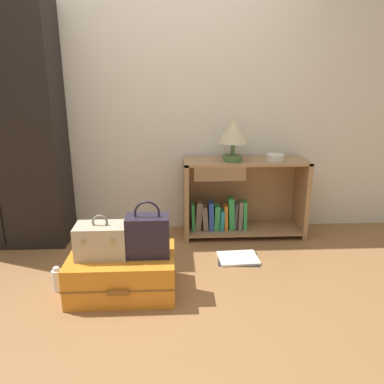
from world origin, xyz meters
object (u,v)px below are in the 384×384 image
Objects in this scene: bookshelf at (239,199)px; handbag at (148,235)px; table_lamp at (233,134)px; open_book_on_floor at (238,258)px; bowl at (275,157)px; train_case at (101,240)px; suitcase_large at (123,273)px; wardrobe at (1,128)px; bottle at (57,280)px.

handbag is at bearing -128.07° from bookshelf.
table_lamp is 0.96× the size of handbag.
handbag is (-0.77, -0.99, 0.08)m from bookshelf.
open_book_on_floor is (0.69, 0.45, -0.41)m from handbag.
bowl is 0.48× the size of train_case.
bowl reaches higher than bookshelf.
bookshelf is at bearing 45.47° from suitcase_large.
handbag is at bearing -147.04° from open_book_on_floor.
table_lamp is (-0.08, -0.05, 0.61)m from bookshelf.
table_lamp reaches higher than handbag.
suitcase_large is at bearing -143.83° from bowl.
table_lamp is 2.30× the size of bowl.
wardrobe is 5.57× the size of table_lamp.
suitcase_large is 0.34m from handbag.
wardrobe reaches higher than suitcase_large.
bowl is 2.04m from bottle.
table_lamp is 1.51m from suitcase_large.
wardrobe is 5.34× the size of handbag.
table_lamp is at bearing 0.02° from wardrobe.
table_lamp is at bearing 89.31° from open_book_on_floor.
train_case is 1.16m from open_book_on_floor.
bottle is at bearing 172.01° from train_case.
open_book_on_floor is (0.87, 0.43, -0.13)m from suitcase_large.
bottle is (-0.33, 0.05, -0.31)m from train_case.
handbag is at bearing -36.64° from wardrobe.
wardrobe reaches higher than bottle.
train_case is (-1.39, -0.94, -0.35)m from bowl.
suitcase_large reaches higher than open_book_on_floor.
table_lamp is 0.51× the size of suitcase_large.
bookshelf is at bearing 1.31° from wardrobe.
open_book_on_floor is at bearing 16.77° from bottle.
handbag is (1.26, -0.94, -0.60)m from wardrobe.
wardrobe is 2.25m from open_book_on_floor.
bottle is at bearing 175.77° from handbag.
wardrobe reaches higher than bowl.
handbag reaches higher than open_book_on_floor.
bottle is at bearing 176.18° from suitcase_large.
handbag is at bearing -4.23° from bottle.
bowl is at bearing 36.17° from suitcase_large.
wardrobe is at bearing 165.89° from open_book_on_floor.
table_lamp is at bearing 179.62° from bowl.
wardrobe is at bearing 179.96° from bowl.
train_case is (-1.01, -0.94, -0.56)m from table_lamp.
wardrobe reaches higher than handbag.
bookshelf is 1.55× the size of suitcase_large.
suitcase_large is 0.46m from bottle.
bookshelf reaches higher than bottle.
bowl is at bearing -0.04° from wardrobe.
table_lamp is at bearing -148.49° from bookshelf.
bottle is (-1.34, -0.89, -0.87)m from table_lamp.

